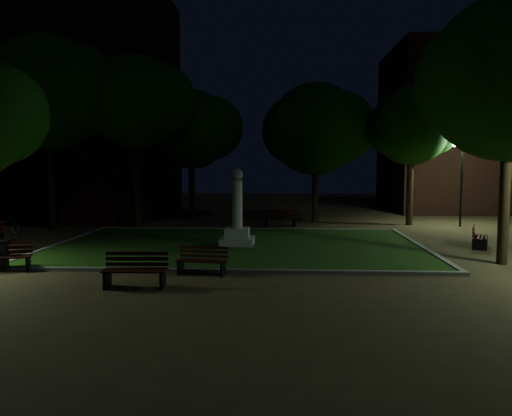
{
  "coord_description": "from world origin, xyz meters",
  "views": [
    {
      "loc": [
        1.91,
        -18.69,
        3.47
      ],
      "look_at": [
        0.85,
        1.0,
        1.72
      ],
      "focal_mm": 35.0,
      "sensor_mm": 36.0,
      "label": 1
    }
  ],
  "objects_px": {
    "bench_right_side": "(478,237)",
    "bench_far_side": "(281,218)",
    "bench_near_right": "(202,261)",
    "bench_west_near": "(3,258)",
    "bench_near_left": "(135,271)",
    "monument": "(237,224)",
    "bicycle": "(5,225)"
  },
  "relations": [
    {
      "from": "bench_far_side",
      "to": "bench_near_right",
      "type": "bearing_deg",
      "value": 69.39
    },
    {
      "from": "bench_near_left",
      "to": "bench_far_side",
      "type": "xyz_separation_m",
      "value": [
        4.01,
        13.83,
        -0.0
      ]
    },
    {
      "from": "bench_right_side",
      "to": "bench_far_side",
      "type": "bearing_deg",
      "value": 74.2
    },
    {
      "from": "bench_near_right",
      "to": "bench_right_side",
      "type": "xyz_separation_m",
      "value": [
        10.64,
        5.62,
        0.01
      ]
    },
    {
      "from": "monument",
      "to": "bench_far_side",
      "type": "xyz_separation_m",
      "value": [
        1.79,
        6.73,
        -0.5
      ]
    },
    {
      "from": "bench_west_near",
      "to": "bench_right_side",
      "type": "bearing_deg",
      "value": -0.26
    },
    {
      "from": "bench_far_side",
      "to": "bicycle",
      "type": "xyz_separation_m",
      "value": [
        -13.54,
        -3.74,
        -0.01
      ]
    },
    {
      "from": "bench_near_left",
      "to": "bench_near_right",
      "type": "relative_size",
      "value": 1.1
    },
    {
      "from": "bench_near_left",
      "to": "bench_west_near",
      "type": "height_order",
      "value": "bench_near_left"
    },
    {
      "from": "bench_west_near",
      "to": "bench_far_side",
      "type": "height_order",
      "value": "bench_far_side"
    },
    {
      "from": "bench_west_near",
      "to": "bench_far_side",
      "type": "xyz_separation_m",
      "value": [
        8.89,
        12.0,
        0.02
      ]
    },
    {
      "from": "bench_near_left",
      "to": "bench_near_right",
      "type": "distance_m",
      "value": 2.37
    },
    {
      "from": "bench_near_left",
      "to": "bench_west_near",
      "type": "xyz_separation_m",
      "value": [
        -4.88,
        1.83,
        -0.02
      ]
    },
    {
      "from": "bench_near_right",
      "to": "bench_west_near",
      "type": "xyz_separation_m",
      "value": [
        -6.49,
        0.09,
        0.03
      ]
    },
    {
      "from": "bench_near_left",
      "to": "bench_far_side",
      "type": "relative_size",
      "value": 0.98
    },
    {
      "from": "bench_right_side",
      "to": "bench_near_right",
      "type": "bearing_deg",
      "value": 140.15
    },
    {
      "from": "bench_near_left",
      "to": "bench_far_side",
      "type": "height_order",
      "value": "bench_near_left"
    },
    {
      "from": "bench_west_near",
      "to": "bench_right_side",
      "type": "distance_m",
      "value": 18.01
    },
    {
      "from": "bench_near_right",
      "to": "monument",
      "type": "bearing_deg",
      "value": 91.14
    },
    {
      "from": "bench_near_right",
      "to": "bench_far_side",
      "type": "bearing_deg",
      "value": 86.41
    },
    {
      "from": "bench_right_side",
      "to": "bicycle",
      "type": "relative_size",
      "value": 1.01
    },
    {
      "from": "bench_near_left",
      "to": "bench_west_near",
      "type": "distance_m",
      "value": 5.21
    },
    {
      "from": "monument",
      "to": "bench_west_near",
      "type": "distance_m",
      "value": 8.86
    },
    {
      "from": "bench_near_left",
      "to": "monument",
      "type": "bearing_deg",
      "value": 69.93
    },
    {
      "from": "bench_right_side",
      "to": "bench_far_side",
      "type": "relative_size",
      "value": 0.94
    },
    {
      "from": "bench_near_right",
      "to": "bench_far_side",
      "type": "relative_size",
      "value": 0.89
    },
    {
      "from": "bench_near_right",
      "to": "bench_west_near",
      "type": "bearing_deg",
      "value": -173.2
    },
    {
      "from": "monument",
      "to": "bench_far_side",
      "type": "height_order",
      "value": "monument"
    },
    {
      "from": "monument",
      "to": "bench_near_left",
      "type": "xyz_separation_m",
      "value": [
        -2.22,
        -7.09,
        -0.5
      ]
    },
    {
      "from": "bicycle",
      "to": "monument",
      "type": "bearing_deg",
      "value": -101.61
    },
    {
      "from": "bench_near_right",
      "to": "bench_right_side",
      "type": "distance_m",
      "value": 12.04
    },
    {
      "from": "monument",
      "to": "bench_near_right",
      "type": "height_order",
      "value": "monument"
    }
  ]
}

